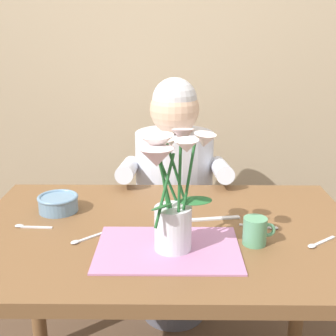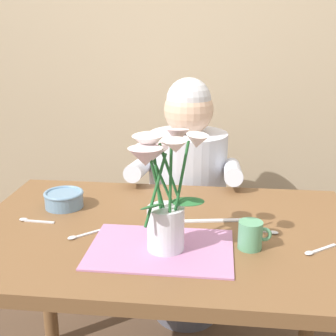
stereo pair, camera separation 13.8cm
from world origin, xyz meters
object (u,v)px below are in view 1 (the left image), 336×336
object	(u,v)px
seated_person	(174,206)
dinner_knife	(211,219)
flower_vase	(170,187)
ceramic_bowl	(58,203)
ceramic_mug	(255,231)

from	to	relation	value
seated_person	dinner_knife	bearing A→B (deg)	-79.03
flower_vase	dinner_knife	distance (m)	0.31
flower_vase	ceramic_bowl	bearing A→B (deg)	143.81
flower_vase	ceramic_bowl	xyz separation A→B (m)	(-0.38, 0.28, -0.16)
seated_person	ceramic_bowl	bearing A→B (deg)	-130.15
seated_person	ceramic_bowl	distance (m)	0.66
ceramic_bowl	dinner_knife	bearing A→B (deg)	-7.23
ceramic_bowl	flower_vase	bearing A→B (deg)	-36.19
seated_person	ceramic_mug	xyz separation A→B (m)	(0.23, -0.72, 0.22)
flower_vase	seated_person	bearing A→B (deg)	88.88
ceramic_bowl	dinner_knife	xyz separation A→B (m)	(0.51, -0.06, -0.03)
seated_person	ceramic_mug	size ratio (longest dim) A/B	12.20
ceramic_bowl	ceramic_mug	world-z (taller)	ceramic_mug
seated_person	dinner_knife	distance (m)	0.59
flower_vase	ceramic_mug	world-z (taller)	flower_vase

